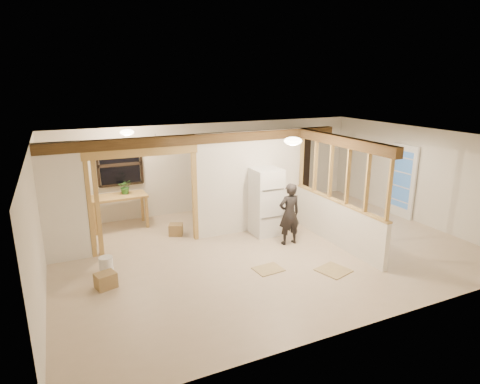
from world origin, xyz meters
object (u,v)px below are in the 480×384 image
woman (289,214)px  work_table (120,212)px  refrigerator (266,202)px  shop_vac (60,240)px  bookshelf (293,168)px

woman → work_table: (-3.36, 2.70, -0.29)m
refrigerator → work_table: bearing=149.0°
shop_vac → woman: bearing=-18.5°
bookshelf → woman: bearing=-123.2°
refrigerator → work_table: (-3.19, 1.91, -0.39)m
refrigerator → bookshelf: bearing=45.9°
work_table → bookshelf: size_ratio=0.67×
shop_vac → refrigerator: bearing=-10.1°
work_table → shop_vac: (-1.44, -1.09, -0.11)m
refrigerator → woman: size_ratio=1.13×
bookshelf → shop_vac: bearing=-168.5°
refrigerator → work_table: 3.74m
woman → bookshelf: 3.58m
refrigerator → shop_vac: refrigerator is taller
woman → bookshelf: bearing=-121.8°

